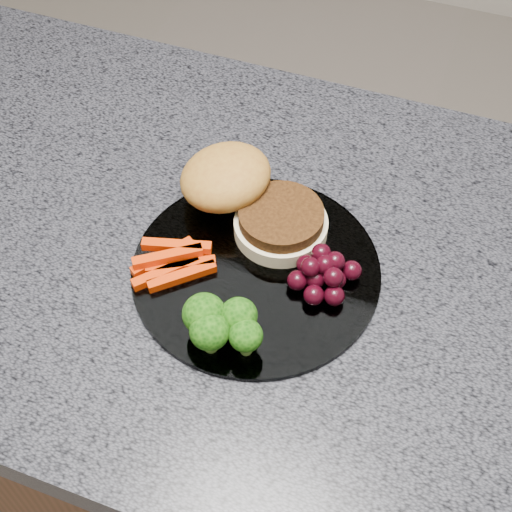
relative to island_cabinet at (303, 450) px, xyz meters
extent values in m
cube|color=#56321D|center=(0.00, 0.00, 0.00)|extent=(1.20, 0.60, 0.86)
cube|color=#43444C|center=(0.00, 0.00, 0.45)|extent=(1.20, 0.60, 0.04)
cylinder|color=white|center=(-0.07, -0.03, 0.47)|extent=(0.26, 0.26, 0.01)
cylinder|color=#F8E6AE|center=(-0.06, 0.03, 0.49)|extent=(0.11, 0.11, 0.02)
cylinder|color=#48270D|center=(-0.06, 0.03, 0.50)|extent=(0.10, 0.10, 0.02)
ellipsoid|color=#A77729|center=(-0.13, 0.05, 0.50)|extent=(0.11, 0.11, 0.06)
cube|color=red|center=(-0.15, -0.05, 0.48)|extent=(0.06, 0.05, 0.01)
cube|color=red|center=(-0.14, -0.05, 0.48)|extent=(0.07, 0.04, 0.01)
cube|color=red|center=(-0.15, -0.07, 0.48)|extent=(0.06, 0.06, 0.01)
cube|color=red|center=(-0.15, -0.04, 0.49)|extent=(0.07, 0.03, 0.01)
cube|color=red|center=(-0.16, -0.05, 0.49)|extent=(0.07, 0.05, 0.01)
cube|color=red|center=(-0.14, -0.07, 0.48)|extent=(0.06, 0.06, 0.01)
cube|color=red|center=(-0.16, -0.05, 0.48)|extent=(0.05, 0.07, 0.01)
cylinder|color=#56812E|center=(-0.09, -0.12, 0.48)|extent=(0.01, 0.01, 0.02)
ellipsoid|color=#0D3807|center=(-0.09, -0.12, 0.51)|extent=(0.04, 0.04, 0.04)
cylinder|color=#56812E|center=(-0.06, -0.11, 0.48)|extent=(0.01, 0.01, 0.02)
ellipsoid|color=#0D3807|center=(-0.06, -0.11, 0.51)|extent=(0.04, 0.04, 0.03)
cylinder|color=#56812E|center=(-0.08, -0.13, 0.48)|extent=(0.01, 0.01, 0.02)
ellipsoid|color=#0D3807|center=(-0.08, -0.13, 0.51)|extent=(0.04, 0.04, 0.03)
cylinder|color=#56812E|center=(-0.04, -0.12, 0.48)|extent=(0.01, 0.01, 0.02)
ellipsoid|color=#0D3807|center=(-0.04, -0.12, 0.50)|extent=(0.03, 0.03, 0.03)
sphere|color=black|center=(-0.01, -0.03, 0.49)|extent=(0.02, 0.02, 0.02)
sphere|color=black|center=(0.01, -0.02, 0.49)|extent=(0.02, 0.02, 0.02)
sphere|color=black|center=(0.00, 0.00, 0.49)|extent=(0.02, 0.02, 0.02)
sphere|color=black|center=(-0.02, -0.01, 0.49)|extent=(0.02, 0.02, 0.02)
sphere|color=black|center=(-0.02, -0.03, 0.49)|extent=(0.02, 0.02, 0.02)
sphere|color=black|center=(0.00, -0.05, 0.49)|extent=(0.02, 0.02, 0.02)
sphere|color=black|center=(0.02, -0.04, 0.49)|extent=(0.02, 0.02, 0.02)
sphere|color=black|center=(0.03, 0.00, 0.49)|extent=(0.02, 0.02, 0.02)
sphere|color=black|center=(0.00, -0.02, 0.50)|extent=(0.02, 0.02, 0.02)
sphere|color=black|center=(-0.01, -0.02, 0.50)|extent=(0.02, 0.02, 0.02)
sphere|color=black|center=(0.01, -0.03, 0.50)|extent=(0.02, 0.02, 0.02)
sphere|color=black|center=(-0.01, 0.00, 0.50)|extent=(0.02, 0.02, 0.02)
sphere|color=black|center=(0.01, -0.01, 0.50)|extent=(0.02, 0.02, 0.02)
camera|label=1|loc=(0.09, -0.45, 1.07)|focal=50.00mm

